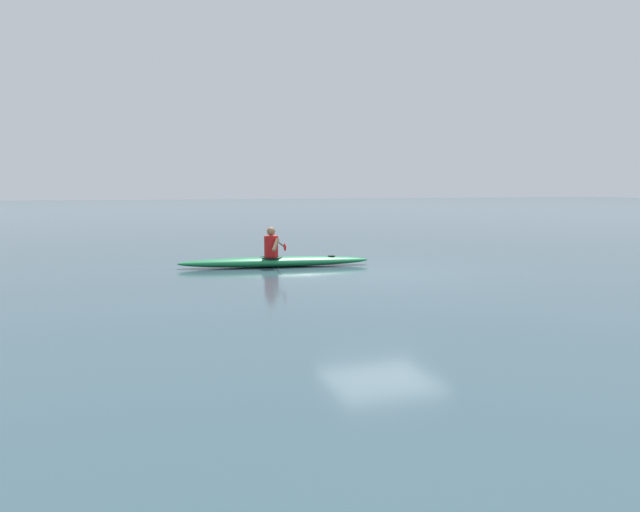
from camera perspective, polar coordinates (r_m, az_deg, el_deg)
The scene contains 3 objects.
ground_plane at distance 13.45m, azimuth 5.92°, elevation -1.70°, with size 160.00×160.00×0.00m, color #334C56.
kayak at distance 14.57m, azimuth -4.33°, elevation -0.55°, with size 4.73×1.23×0.24m.
kayaker at distance 14.51m, azimuth -4.62°, elevation 1.14°, with size 0.55×2.46×0.73m.
Camera 1 is at (5.48, 12.13, 1.95)m, focal length 33.34 mm.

